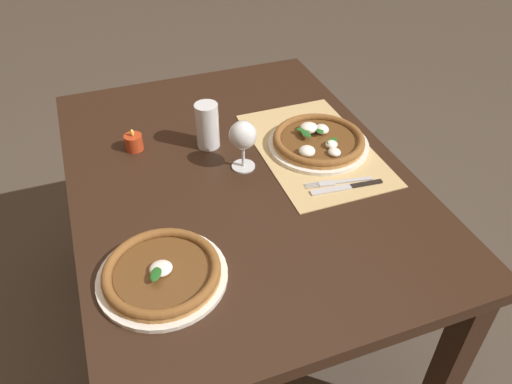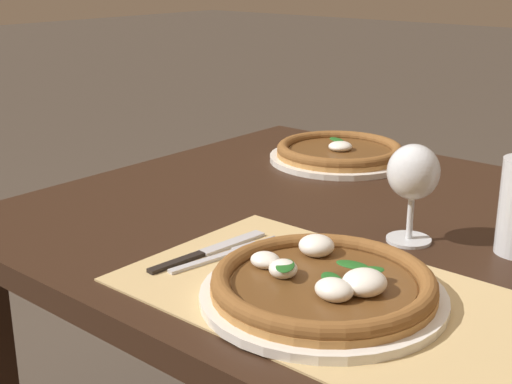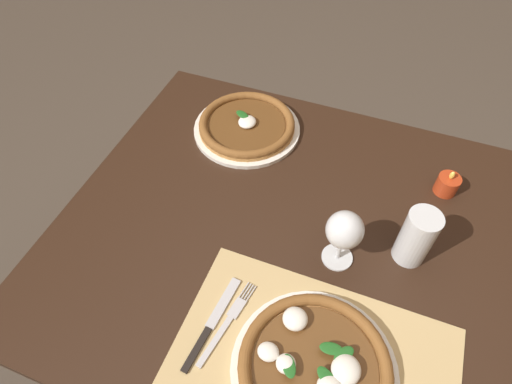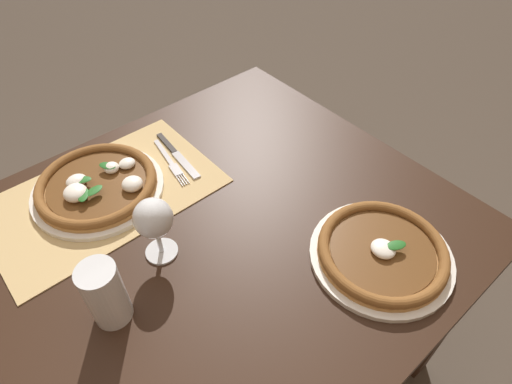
% 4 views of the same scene
% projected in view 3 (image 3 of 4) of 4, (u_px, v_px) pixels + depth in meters
% --- Properties ---
extents(ground_plane, '(24.00, 24.00, 0.00)m').
position_uv_depth(ground_plane, '(306.00, 355.00, 1.56)').
color(ground_plane, '#473D33').
extents(dining_table, '(1.30, 0.96, 0.74)m').
position_uv_depth(dining_table, '(329.00, 269.00, 1.06)').
color(dining_table, black).
rests_on(dining_table, ground).
extents(paper_placemat, '(0.54, 0.34, 0.00)m').
position_uv_depth(paper_placemat, '(314.00, 361.00, 0.82)').
color(paper_placemat, tan).
rests_on(paper_placemat, dining_table).
extents(pizza_near, '(0.32, 0.32, 0.05)m').
position_uv_depth(pizza_near, '(315.00, 367.00, 0.79)').
color(pizza_near, silver).
rests_on(pizza_near, paper_placemat).
extents(pizza_far, '(0.30, 0.30, 0.04)m').
position_uv_depth(pizza_far, '(247.00, 126.00, 1.22)').
color(pizza_far, silver).
rests_on(pizza_far, dining_table).
extents(wine_glass, '(0.08, 0.08, 0.16)m').
position_uv_depth(wine_glass, '(344.00, 232.00, 0.88)').
color(wine_glass, silver).
rests_on(wine_glass, dining_table).
extents(pint_glass, '(0.07, 0.07, 0.15)m').
position_uv_depth(pint_glass, '(416.00, 238.00, 0.92)').
color(pint_glass, silver).
rests_on(pint_glass, dining_table).
extents(fork, '(0.05, 0.20, 0.00)m').
position_uv_depth(fork, '(227.00, 323.00, 0.86)').
color(fork, '#B7B7BC').
rests_on(fork, paper_placemat).
extents(knife, '(0.04, 0.22, 0.01)m').
position_uv_depth(knife, '(212.00, 322.00, 0.86)').
color(knife, black).
rests_on(knife, paper_placemat).
extents(votive_candle, '(0.06, 0.06, 0.07)m').
position_uv_depth(votive_candle, '(447.00, 185.00, 1.07)').
color(votive_candle, '#B23819').
rests_on(votive_candle, dining_table).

